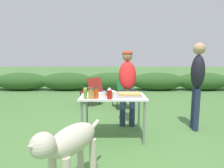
{
  "coord_description": "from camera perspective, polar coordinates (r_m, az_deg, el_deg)",
  "views": [
    {
      "loc": [
        -0.02,
        -2.91,
        1.35
      ],
      "look_at": [
        -0.03,
        0.38,
        0.89
      ],
      "focal_mm": 28.0,
      "sensor_mm": 36.0,
      "label": 1
    }
  ],
  "objects": [
    {
      "name": "camp_chair_green_behind_table",
      "position": [
        4.81,
        3.81,
        -2.61
      ],
      "size": [
        0.62,
        0.7,
        0.83
      ],
      "rotation": [
        0.0,
        0.0,
        0.29
      ],
      "color": "#19602D",
      "rests_on": "ground"
    },
    {
      "name": "shrub_hedge",
      "position": [
        7.72,
        0.33,
        0.86
      ],
      "size": [
        14.4,
        0.9,
        0.78
      ],
      "color": "#2D5623",
      "rests_on": "ground"
    },
    {
      "name": "bbq_sauce_bottle",
      "position": [
        2.97,
        -1.02,
        -2.59
      ],
      "size": [
        0.06,
        0.06,
        0.14
      ],
      "color": "#562314",
      "rests_on": "folding_table"
    },
    {
      "name": "paper_cup_stack",
      "position": [
        2.74,
        1.03,
        -3.7
      ],
      "size": [
        0.08,
        0.08,
        0.11
      ],
      "primitive_type": "cylinder",
      "color": "white",
      "rests_on": "folding_table"
    },
    {
      "name": "ketchup_bottle",
      "position": [
        2.72,
        -0.64,
        -3.1
      ],
      "size": [
        0.08,
        0.08,
        0.19
      ],
      "color": "red",
      "rests_on": "folding_table"
    },
    {
      "name": "standing_person_in_gray_fleece",
      "position": [
        3.58,
        5.26,
        1.64
      ],
      "size": [
        0.37,
        0.48,
        1.54
      ],
      "rotation": [
        0.0,
        0.0,
        -0.04
      ],
      "color": "#232D4C",
      "rests_on": "ground"
    },
    {
      "name": "dog",
      "position": [
        1.87,
        -13.52,
        -18.61
      ],
      "size": [
        0.58,
        0.91,
        0.76
      ],
      "rotation": [
        0.0,
        0.0,
        2.63
      ],
      "color": "beige",
      "rests_on": "ground"
    },
    {
      "name": "spice_jar",
      "position": [
        2.75,
        -6.72,
        -3.11
      ],
      "size": [
        0.08,
        0.08,
        0.17
      ],
      "color": "#B2893D",
      "rests_on": "folding_table"
    },
    {
      "name": "food_tray",
      "position": [
        2.97,
        5.84,
        -3.44
      ],
      "size": [
        0.41,
        0.28,
        0.06
      ],
      "color": "#9E9EA3",
      "rests_on": "folding_table"
    },
    {
      "name": "ground_plane",
      "position": [
        3.21,
        0.51,
        -16.91
      ],
      "size": [
        60.0,
        60.0,
        0.0
      ],
      "primitive_type": "plane",
      "color": "#4C7A3D"
    },
    {
      "name": "mayo_bottle",
      "position": [
        2.76,
        -2.34,
        -3.32
      ],
      "size": [
        0.06,
        0.06,
        0.15
      ],
      "color": "silver",
      "rests_on": "folding_table"
    },
    {
      "name": "mixing_bowl",
      "position": [
        3.1,
        -0.05,
        -2.65
      ],
      "size": [
        0.19,
        0.19,
        0.08
      ],
      "primitive_type": "ellipsoid",
      "color": "#ADBC99",
      "rests_on": "folding_table"
    },
    {
      "name": "plate_stack",
      "position": [
        3.02,
        -5.13,
        -3.3
      ],
      "size": [
        0.23,
        0.23,
        0.04
      ],
      "primitive_type": "cylinder",
      "color": "white",
      "rests_on": "folding_table"
    },
    {
      "name": "folding_table",
      "position": [
        2.99,
        0.52,
        -5.31
      ],
      "size": [
        1.1,
        0.64,
        0.74
      ],
      "color": "white",
      "rests_on": "ground"
    },
    {
      "name": "relish_jar",
      "position": [
        2.76,
        -8.51,
        -3.1
      ],
      "size": [
        0.06,
        0.06,
        0.18
      ],
      "color": "olive",
      "rests_on": "folding_table"
    },
    {
      "name": "hot_sauce_bottle",
      "position": [
        2.78,
        -5.02,
        -2.73
      ],
      "size": [
        0.08,
        0.08,
        0.2
      ],
      "color": "#CC4214",
      "rests_on": "folding_table"
    },
    {
      "name": "camp_chair_near_hedge",
      "position": [
        5.18,
        -6.38,
        -1.86
      ],
      "size": [
        0.74,
        0.75,
        0.83
      ],
      "rotation": [
        0.0,
        0.0,
        0.72
      ],
      "color": "maroon",
      "rests_on": "ground"
    },
    {
      "name": "standing_person_in_dark_puffer",
      "position": [
        3.67,
        26.3,
        1.89
      ],
      "size": [
        0.3,
        0.37,
        1.66
      ],
      "rotation": [
        0.0,
        0.0,
        -1.77
      ],
      "color": "#232D4C",
      "rests_on": "ground"
    }
  ]
}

